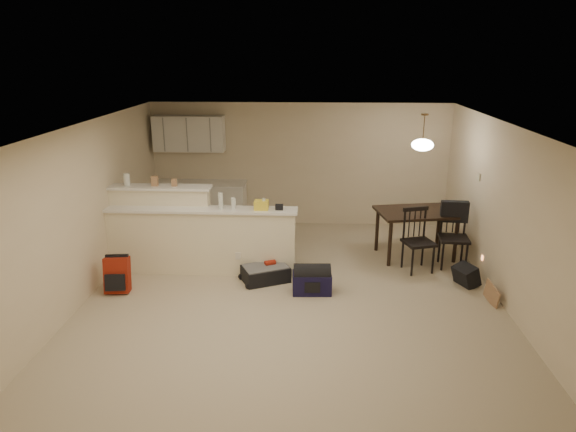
# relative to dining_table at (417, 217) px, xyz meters

# --- Properties ---
(room) EXTENTS (7.00, 7.02, 2.50)m
(room) POSITION_rel_dining_table_xyz_m (-2.08, -1.76, 0.52)
(room) COLOR #BCAD91
(room) RESTS_ON ground
(breakfast_bar) EXTENTS (3.08, 0.58, 1.39)m
(breakfast_bar) POSITION_rel_dining_table_xyz_m (-3.83, -0.78, -0.13)
(breakfast_bar) COLOR #F4E9C5
(breakfast_bar) RESTS_ON ground
(upper_cabinets) EXTENTS (1.40, 0.34, 0.70)m
(upper_cabinets) POSITION_rel_dining_table_xyz_m (-4.28, 1.56, 1.17)
(upper_cabinets) COLOR white
(upper_cabinets) RESTS_ON room
(kitchen_counter) EXTENTS (1.80, 0.60, 0.90)m
(kitchen_counter) POSITION_rel_dining_table_xyz_m (-4.08, 1.43, -0.28)
(kitchen_counter) COLOR white
(kitchen_counter) RESTS_ON ground
(thermostat) EXTENTS (0.02, 0.12, 0.12)m
(thermostat) POSITION_rel_dining_table_xyz_m (0.91, -0.21, 0.77)
(thermostat) COLOR beige
(thermostat) RESTS_ON room
(jar) EXTENTS (0.10, 0.10, 0.20)m
(jar) POSITION_rel_dining_table_xyz_m (-4.80, -0.64, 0.76)
(jar) COLOR silver
(jar) RESTS_ON breakfast_bar
(cereal_box) EXTENTS (0.10, 0.07, 0.16)m
(cereal_box) POSITION_rel_dining_table_xyz_m (-4.34, -0.64, 0.74)
(cereal_box) COLOR #A97C57
(cereal_box) RESTS_ON breakfast_bar
(small_box) EXTENTS (0.08, 0.06, 0.12)m
(small_box) POSITION_rel_dining_table_xyz_m (-4.03, -0.64, 0.72)
(small_box) COLOR #A97C57
(small_box) RESTS_ON breakfast_bar
(bottle_a) EXTENTS (0.07, 0.07, 0.26)m
(bottle_a) POSITION_rel_dining_table_xyz_m (-3.25, -0.86, 0.49)
(bottle_a) COLOR silver
(bottle_a) RESTS_ON breakfast_bar
(bottle_b) EXTENTS (0.06, 0.06, 0.18)m
(bottle_b) POSITION_rel_dining_table_xyz_m (-3.05, -0.86, 0.45)
(bottle_b) COLOR silver
(bottle_b) RESTS_ON breakfast_bar
(bag_lump) EXTENTS (0.22, 0.18, 0.14)m
(bag_lump) POSITION_rel_dining_table_xyz_m (-2.61, -0.86, 0.43)
(bag_lump) COLOR #A97C57
(bag_lump) RESTS_ON breakfast_bar
(pouch) EXTENTS (0.12, 0.10, 0.08)m
(pouch) POSITION_rel_dining_table_xyz_m (-2.33, -0.86, 0.40)
(pouch) COLOR #A97C57
(pouch) RESTS_ON breakfast_bar
(extra_item_x) EXTENTS (0.05, 0.05, 0.17)m
(extra_item_x) POSITION_rel_dining_table_xyz_m (-3.03, -0.86, 0.44)
(extra_item_x) COLOR silver
(extra_item_x) RESTS_ON breakfast_bar
(extra_item_y) EXTENTS (0.05, 0.05, 0.17)m
(extra_item_y) POSITION_rel_dining_table_xyz_m (-2.56, -0.86, 0.44)
(extra_item_y) COLOR silver
(extra_item_y) RESTS_ON breakfast_bar
(dining_table) EXTENTS (1.48, 1.12, 0.83)m
(dining_table) POSITION_rel_dining_table_xyz_m (0.00, 0.00, 0.00)
(dining_table) COLOR black
(dining_table) RESTS_ON ground
(pendant_lamp) EXTENTS (0.36, 0.36, 0.62)m
(pendant_lamp) POSITION_rel_dining_table_xyz_m (0.00, -0.00, 1.26)
(pendant_lamp) COLOR brown
(pendant_lamp) RESTS_ON room
(dining_chair_near) EXTENTS (0.56, 0.55, 1.04)m
(dining_chair_near) POSITION_rel_dining_table_xyz_m (-0.07, -0.64, -0.21)
(dining_chair_near) COLOR black
(dining_chair_near) RESTS_ON ground
(dining_chair_far) EXTENTS (0.50, 0.48, 1.07)m
(dining_chair_far) POSITION_rel_dining_table_xyz_m (0.55, -0.44, -0.20)
(dining_chair_far) COLOR black
(dining_chair_far) RESTS_ON ground
(suitcase) EXTENTS (0.82, 0.70, 0.24)m
(suitcase) POSITION_rel_dining_table_xyz_m (-2.53, -1.16, -0.62)
(suitcase) COLOR black
(suitcase) RESTS_ON ground
(red_backpack) EXTENTS (0.38, 0.26, 0.53)m
(red_backpack) POSITION_rel_dining_table_xyz_m (-4.71, -1.63, -0.47)
(red_backpack) COLOR maroon
(red_backpack) RESTS_ON ground
(navy_duffel) EXTENTS (0.59, 0.34, 0.31)m
(navy_duffel) POSITION_rel_dining_table_xyz_m (-1.80, -1.54, -0.58)
(navy_duffel) COLOR #141136
(navy_duffel) RESTS_ON ground
(black_daypack) EXTENTS (0.37, 0.42, 0.31)m
(black_daypack) POSITION_rel_dining_table_xyz_m (0.58, -1.15, -0.58)
(black_daypack) COLOR black
(black_daypack) RESTS_ON ground
(cardboard_sheet) EXTENTS (0.08, 0.38, 0.29)m
(cardboard_sheet) POSITION_rel_dining_table_xyz_m (0.77, -1.77, -0.59)
(cardboard_sheet) COLOR #A97C57
(cardboard_sheet) RESTS_ON ground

